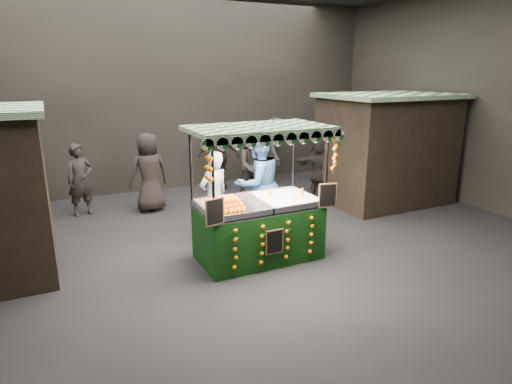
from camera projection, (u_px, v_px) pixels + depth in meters
name	position (u px, v px, depth m)	size (l,w,h in m)	color
ground	(246.00, 254.00, 7.56)	(12.00, 12.00, 0.00)	black
market_hall	(245.00, 52.00, 6.65)	(12.10, 10.10, 5.05)	black
neighbour_stall_right	(386.00, 148.00, 10.36)	(3.00, 2.20, 2.60)	black
juice_stall	(260.00, 219.00, 7.22)	(2.33, 1.37, 2.26)	black
vendor_grey	(214.00, 197.00, 7.92)	(0.73, 0.59, 1.72)	slate
vendor_blue	(258.00, 184.00, 8.18)	(1.11, 0.93, 2.05)	navy
shopper_0	(80.00, 180.00, 9.44)	(0.67, 0.53, 1.60)	black
shopper_1	(254.00, 166.00, 10.58)	(0.93, 0.78, 1.72)	#2C2724
shopper_2	(219.00, 156.00, 11.45)	(1.16, 0.90, 1.83)	black
shopper_3	(275.00, 150.00, 12.25)	(1.10, 1.37, 1.86)	black
shopper_4	(149.00, 173.00, 9.69)	(0.94, 0.67, 1.79)	black
shopper_5	(321.00, 167.00, 10.59)	(1.16, 1.56, 1.63)	black
shopper_6	(255.00, 156.00, 12.35)	(0.61, 0.66, 1.52)	black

